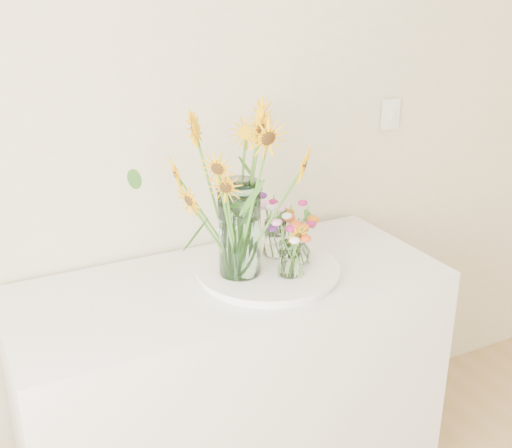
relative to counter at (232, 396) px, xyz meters
name	(u,v)px	position (x,y,z in m)	size (l,w,h in m)	color
counter	(232,396)	(0.00, 0.00, 0.00)	(1.40, 0.60, 0.90)	white
tray	(268,272)	(0.12, -0.03, 0.46)	(0.45, 0.45, 0.03)	white
mason_jar	(240,229)	(0.03, -0.02, 0.63)	(0.13, 0.13, 0.31)	#AEDACD
sunflower_bouquet	(239,187)	(0.03, -0.02, 0.77)	(0.74, 0.74, 0.58)	#F9B005
small_vase_a	(289,260)	(0.16, -0.11, 0.53)	(0.07, 0.07, 0.12)	white
wildflower_posy_a	(290,247)	(0.16, -0.11, 0.58)	(0.20, 0.20, 0.21)	orange
small_vase_b	(298,246)	(0.23, -0.03, 0.53)	(0.08, 0.08, 0.12)	white
wildflower_posy_b	(299,234)	(0.23, -0.03, 0.58)	(0.19, 0.19, 0.21)	orange
small_vase_c	(275,239)	(0.19, 0.05, 0.54)	(0.07, 0.07, 0.13)	white
wildflower_posy_c	(275,226)	(0.19, 0.05, 0.58)	(0.19, 0.19, 0.22)	orange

